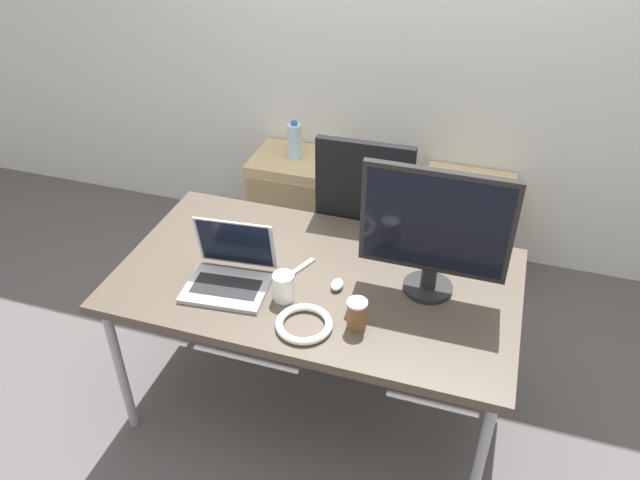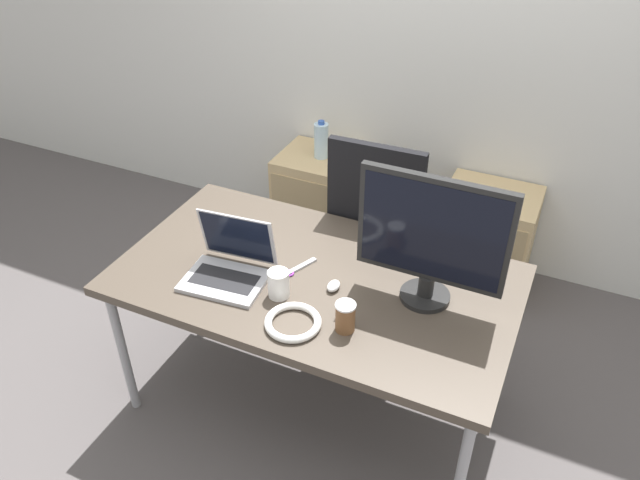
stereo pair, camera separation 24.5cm
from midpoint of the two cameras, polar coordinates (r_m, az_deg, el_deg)
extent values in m
plane|color=#514C4C|center=(3.02, 2.03, -14.31)|extent=(14.00, 14.00, 0.00)
cube|color=silver|center=(3.47, 12.23, 17.84)|extent=(10.00, 0.05, 2.60)
cube|color=#473D33|center=(2.52, 2.36, -3.79)|extent=(1.60, 0.89, 0.04)
cylinder|color=#99999E|center=(2.83, -15.21, -9.94)|extent=(0.04, 0.04, 0.69)
cylinder|color=#99999E|center=(2.42, 15.72, -20.46)|extent=(0.04, 0.04, 0.69)
cylinder|color=#99999E|center=(3.29, -7.12, -1.43)|extent=(0.04, 0.04, 0.69)
cylinder|color=#99999E|center=(2.95, 18.79, -8.60)|extent=(0.04, 0.04, 0.69)
cylinder|color=#232326|center=(3.50, 7.72, -5.75)|extent=(0.56, 0.56, 0.04)
cylinder|color=gray|center=(3.35, 8.03, -2.73)|extent=(0.05, 0.05, 0.43)
cube|color=black|center=(3.22, 8.34, 0.30)|extent=(0.49, 0.49, 0.07)
cube|color=black|center=(2.83, 7.44, 3.09)|extent=(0.44, 0.05, 0.60)
cube|color=tan|center=(3.82, 1.94, 3.65)|extent=(0.49, 0.40, 0.59)
cube|color=tan|center=(3.66, 0.69, 2.14)|extent=(0.45, 0.01, 0.47)
cube|color=tan|center=(3.62, 16.75, 0.00)|extent=(0.49, 0.40, 0.59)
cube|color=tan|center=(3.45, 16.12, -1.77)|extent=(0.45, 0.01, 0.47)
cylinder|color=silver|center=(3.63, 2.07, 9.01)|extent=(0.08, 0.08, 0.21)
cylinder|color=#3359B2|center=(3.58, 2.11, 10.64)|extent=(0.04, 0.04, 0.02)
cube|color=#ADADB2|center=(2.48, -5.95, -3.85)|extent=(0.34, 0.26, 0.02)
cube|color=black|center=(2.48, -5.96, -3.68)|extent=(0.27, 0.15, 0.00)
cube|color=#ADADB2|center=(2.50, -4.80, 0.16)|extent=(0.32, 0.08, 0.23)
cube|color=black|center=(2.50, -4.87, 0.12)|extent=(0.30, 0.07, 0.21)
cylinder|color=black|center=(2.45, 12.41, -5.10)|extent=(0.19, 0.19, 0.02)
cylinder|color=black|center=(2.42, 12.56, -4.17)|extent=(0.06, 0.06, 0.08)
cube|color=black|center=(2.27, 13.36, 0.79)|extent=(0.56, 0.03, 0.43)
cube|color=black|center=(2.26, 13.27, 0.58)|extent=(0.52, 0.00, 0.38)
ellipsoid|color=silver|center=(2.44, 4.13, -4.32)|extent=(0.05, 0.07, 0.03)
cylinder|color=white|center=(2.38, -0.88, -4.14)|extent=(0.08, 0.08, 0.11)
cylinder|color=brown|center=(2.25, 5.47, -7.22)|extent=(0.07, 0.07, 0.11)
cylinder|color=white|center=(2.21, 5.56, -6.09)|extent=(0.08, 0.08, 0.01)
torus|color=white|center=(2.28, 0.60, -7.65)|extent=(0.21, 0.21, 0.03)
cube|color=#B2B2B7|center=(2.55, 1.04, -2.52)|extent=(0.08, 0.15, 0.01)
torus|color=purple|center=(2.51, -0.09, -3.15)|extent=(0.06, 0.06, 0.01)
camera|label=1|loc=(0.12, -87.14, 2.03)|focal=35.00mm
camera|label=2|loc=(0.12, 92.86, -2.03)|focal=35.00mm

